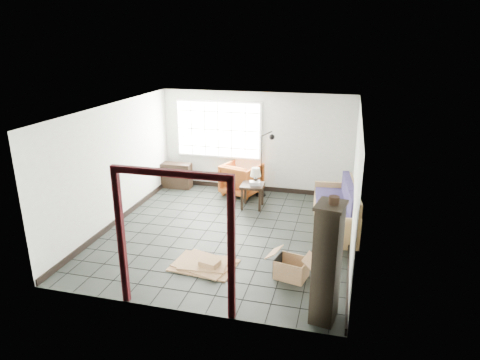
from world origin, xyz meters
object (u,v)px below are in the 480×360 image
(armchair, at_px, (242,177))
(tall_shelf, at_px, (327,263))
(futon_sofa, at_px, (338,212))
(side_table, at_px, (252,188))

(armchair, xyz_separation_m, tall_shelf, (2.43, -4.76, 0.46))
(tall_shelf, bearing_deg, futon_sofa, 98.94)
(futon_sofa, height_order, side_table, futon_sofa)
(futon_sofa, distance_m, tall_shelf, 3.35)
(futon_sofa, height_order, tall_shelf, tall_shelf)
(armchair, relative_size, tall_shelf, 0.50)
(side_table, height_order, tall_shelf, tall_shelf)
(futon_sofa, distance_m, side_table, 2.12)
(futon_sofa, xyz_separation_m, tall_shelf, (-0.07, -3.30, 0.57))
(side_table, bearing_deg, tall_shelf, -63.45)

